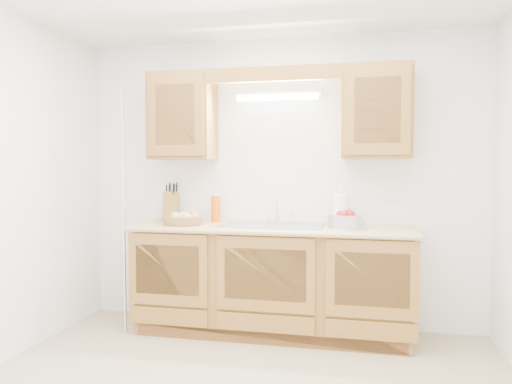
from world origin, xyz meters
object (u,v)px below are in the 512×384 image
(paper_towel, at_px, (341,211))
(apple_bowl, at_px, (345,220))
(knife_block, at_px, (171,206))
(fruit_basket, at_px, (183,219))

(paper_towel, relative_size, apple_bowl, 0.86)
(knife_block, bearing_deg, fruit_basket, -62.73)
(fruit_basket, height_order, knife_block, knife_block)
(paper_towel, bearing_deg, fruit_basket, -176.17)
(fruit_basket, height_order, paper_towel, paper_towel)
(paper_towel, xyz_separation_m, apple_bowl, (0.03, -0.04, -0.07))
(knife_block, xyz_separation_m, apple_bowl, (1.56, -0.22, -0.07))
(fruit_basket, bearing_deg, knife_block, 129.28)
(knife_block, xyz_separation_m, paper_towel, (1.53, -0.18, 0.00))
(fruit_basket, xyz_separation_m, paper_towel, (1.31, 0.09, 0.09))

